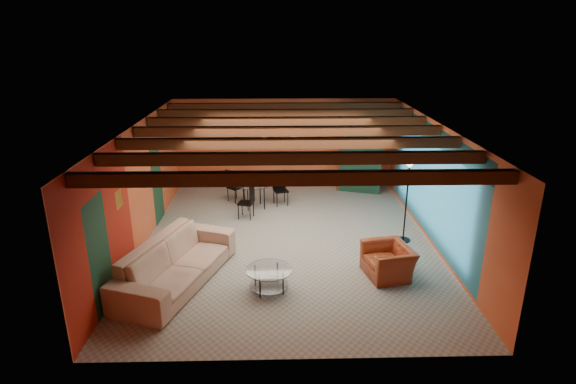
{
  "coord_description": "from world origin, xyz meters",
  "views": [
    {
      "loc": [
        -0.26,
        -9.68,
        4.6
      ],
      "look_at": [
        0.0,
        0.2,
        1.15
      ],
      "focal_mm": 29.13,
      "sensor_mm": 36.0,
      "label": 1
    }
  ],
  "objects_px": {
    "dining_table": "(254,191)",
    "coffee_table": "(269,279)",
    "potted_plant": "(361,113)",
    "vase": "(254,171)",
    "armchair": "(388,261)",
    "floor_lamp": "(406,200)",
    "sofa": "(177,262)",
    "armoire": "(359,156)"
  },
  "relations": [
    {
      "from": "potted_plant",
      "to": "armoire",
      "type": "bearing_deg",
      "value": 0.0
    },
    {
      "from": "armchair",
      "to": "coffee_table",
      "type": "height_order",
      "value": "armchair"
    },
    {
      "from": "armchair",
      "to": "vase",
      "type": "relative_size",
      "value": 4.98
    },
    {
      "from": "coffee_table",
      "to": "potted_plant",
      "type": "xyz_separation_m",
      "value": [
        2.61,
        5.75,
        2.11
      ]
    },
    {
      "from": "dining_table",
      "to": "vase",
      "type": "distance_m",
      "value": 0.57
    },
    {
      "from": "armchair",
      "to": "floor_lamp",
      "type": "bearing_deg",
      "value": 143.2
    },
    {
      "from": "armchair",
      "to": "vase",
      "type": "xyz_separation_m",
      "value": [
        -2.79,
        3.79,
        0.73
      ]
    },
    {
      "from": "armchair",
      "to": "armoire",
      "type": "xyz_separation_m",
      "value": [
        0.28,
        5.25,
        0.73
      ]
    },
    {
      "from": "vase",
      "to": "dining_table",
      "type": "bearing_deg",
      "value": 0.0
    },
    {
      "from": "sofa",
      "to": "coffee_table",
      "type": "xyz_separation_m",
      "value": [
        1.76,
        -0.33,
        -0.21
      ]
    },
    {
      "from": "dining_table",
      "to": "coffee_table",
      "type": "bearing_deg",
      "value": -83.95
    },
    {
      "from": "armchair",
      "to": "coffee_table",
      "type": "distance_m",
      "value": 2.39
    },
    {
      "from": "coffee_table",
      "to": "floor_lamp",
      "type": "bearing_deg",
      "value": 34.3
    },
    {
      "from": "sofa",
      "to": "dining_table",
      "type": "xyz_separation_m",
      "value": [
        1.3,
        3.95,
        0.05
      ]
    },
    {
      "from": "coffee_table",
      "to": "potted_plant",
      "type": "bearing_deg",
      "value": 65.57
    },
    {
      "from": "armoire",
      "to": "potted_plant",
      "type": "distance_m",
      "value": 1.29
    },
    {
      "from": "dining_table",
      "to": "armchair",
      "type": "bearing_deg",
      "value": -53.66
    },
    {
      "from": "coffee_table",
      "to": "floor_lamp",
      "type": "relative_size",
      "value": 0.44
    },
    {
      "from": "coffee_table",
      "to": "vase",
      "type": "bearing_deg",
      "value": 96.05
    },
    {
      "from": "sofa",
      "to": "armchair",
      "type": "xyz_separation_m",
      "value": [
        4.09,
        0.17,
        -0.12
      ]
    },
    {
      "from": "dining_table",
      "to": "floor_lamp",
      "type": "relative_size",
      "value": 0.92
    },
    {
      "from": "floor_lamp",
      "to": "potted_plant",
      "type": "relative_size",
      "value": 3.9
    },
    {
      "from": "coffee_table",
      "to": "floor_lamp",
      "type": "height_order",
      "value": "floor_lamp"
    },
    {
      "from": "potted_plant",
      "to": "dining_table",
      "type": "bearing_deg",
      "value": -154.51
    },
    {
      "from": "vase",
      "to": "potted_plant",
      "type": "bearing_deg",
      "value": 25.49
    },
    {
      "from": "coffee_table",
      "to": "vase",
      "type": "distance_m",
      "value": 4.39
    },
    {
      "from": "coffee_table",
      "to": "potted_plant",
      "type": "height_order",
      "value": "potted_plant"
    },
    {
      "from": "sofa",
      "to": "armchair",
      "type": "relative_size",
      "value": 3.08
    },
    {
      "from": "sofa",
      "to": "armchair",
      "type": "height_order",
      "value": "sofa"
    },
    {
      "from": "armchair",
      "to": "potted_plant",
      "type": "bearing_deg",
      "value": 164.85
    },
    {
      "from": "dining_table",
      "to": "vase",
      "type": "relative_size",
      "value": 9.54
    },
    {
      "from": "sofa",
      "to": "armoire",
      "type": "relative_size",
      "value": 1.41
    },
    {
      "from": "coffee_table",
      "to": "floor_lamp",
      "type": "distance_m",
      "value": 3.78
    },
    {
      "from": "sofa",
      "to": "potted_plant",
      "type": "bearing_deg",
      "value": -19.57
    },
    {
      "from": "potted_plant",
      "to": "vase",
      "type": "height_order",
      "value": "potted_plant"
    },
    {
      "from": "sofa",
      "to": "armoire",
      "type": "xyz_separation_m",
      "value": [
        4.37,
        5.41,
        0.61
      ]
    },
    {
      "from": "coffee_table",
      "to": "dining_table",
      "type": "distance_m",
      "value": 4.32
    },
    {
      "from": "floor_lamp",
      "to": "coffee_table",
      "type": "bearing_deg",
      "value": -145.7
    },
    {
      "from": "sofa",
      "to": "dining_table",
      "type": "distance_m",
      "value": 4.16
    },
    {
      "from": "armoire",
      "to": "vase",
      "type": "distance_m",
      "value": 3.4
    },
    {
      "from": "armoire",
      "to": "floor_lamp",
      "type": "height_order",
      "value": "armoire"
    },
    {
      "from": "armoire",
      "to": "floor_lamp",
      "type": "distance_m",
      "value": 3.69
    }
  ]
}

